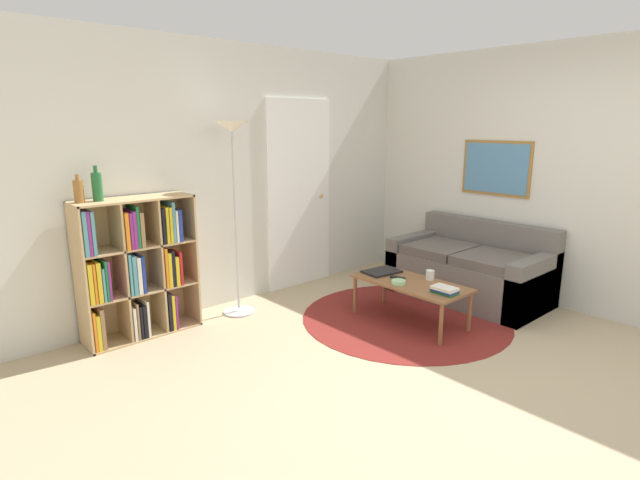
% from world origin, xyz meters
% --- Properties ---
extents(ground_plane, '(14.00, 14.00, 0.00)m').
position_xyz_m(ground_plane, '(0.00, 0.00, 0.00)').
color(ground_plane, tan).
extents(wall_back, '(7.06, 0.11, 2.60)m').
position_xyz_m(wall_back, '(0.03, 2.72, 1.29)').
color(wall_back, silver).
rests_on(wall_back, ground_plane).
extents(wall_right, '(0.08, 5.70, 2.60)m').
position_xyz_m(wall_right, '(2.06, 1.35, 1.30)').
color(wall_right, silver).
rests_on(wall_right, ground_plane).
extents(rug, '(1.98, 1.98, 0.01)m').
position_xyz_m(rug, '(0.62, 1.18, 0.00)').
color(rug, maroon).
rests_on(rug, ground_plane).
extents(bookshelf, '(0.98, 0.34, 1.22)m').
position_xyz_m(bookshelf, '(-1.44, 2.51, 0.61)').
color(bookshelf, tan).
rests_on(bookshelf, ground_plane).
extents(floor_lamp, '(0.32, 0.32, 1.85)m').
position_xyz_m(floor_lamp, '(-0.49, 2.38, 1.52)').
color(floor_lamp, '#B7B7BC').
rests_on(floor_lamp, ground_plane).
extents(couch, '(0.87, 1.58, 0.80)m').
position_xyz_m(couch, '(1.64, 1.11, 0.29)').
color(couch, '#66605B').
rests_on(couch, ground_plane).
extents(coffee_table, '(0.52, 1.08, 0.39)m').
position_xyz_m(coffee_table, '(0.58, 1.11, 0.36)').
color(coffee_table, brown).
rests_on(coffee_table, ground_plane).
extents(laptop, '(0.38, 0.28, 0.02)m').
position_xyz_m(laptop, '(0.60, 1.48, 0.40)').
color(laptop, black).
rests_on(laptop, coffee_table).
extents(bowl, '(0.13, 0.13, 0.04)m').
position_xyz_m(bowl, '(0.44, 1.14, 0.41)').
color(bowl, '#9ED193').
rests_on(bowl, coffee_table).
extents(book_stack_on_table, '(0.15, 0.21, 0.06)m').
position_xyz_m(book_stack_on_table, '(0.53, 0.70, 0.43)').
color(book_stack_on_table, '#196B38').
rests_on(book_stack_on_table, coffee_table).
extents(cup, '(0.08, 0.08, 0.09)m').
position_xyz_m(cup, '(0.76, 1.02, 0.44)').
color(cup, white).
rests_on(cup, coffee_table).
extents(remote, '(0.07, 0.15, 0.02)m').
position_xyz_m(remote, '(0.56, 1.24, 0.40)').
color(remote, black).
rests_on(remote, coffee_table).
extents(bottle_left, '(0.08, 0.08, 0.22)m').
position_xyz_m(bottle_left, '(-1.81, 2.53, 1.31)').
color(bottle_left, olive).
rests_on(bottle_left, bookshelf).
extents(bottle_middle, '(0.08, 0.08, 0.28)m').
position_xyz_m(bottle_middle, '(-1.67, 2.52, 1.34)').
color(bottle_middle, '#236633').
rests_on(bottle_middle, bookshelf).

